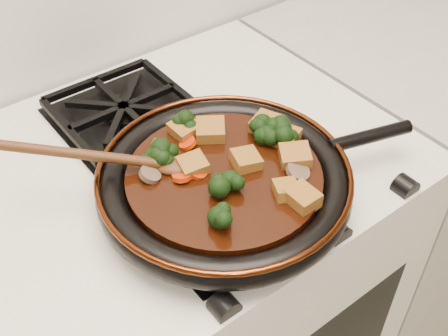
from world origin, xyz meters
TOP-DOWN VIEW (x-y plane):
  - stove at (0.00, 1.69)m, footprint 0.76×0.60m
  - burner_grate_front at (0.00, 1.55)m, footprint 0.23×0.23m
  - burner_grate_back at (0.00, 1.83)m, footprint 0.23×0.23m
  - skillet at (0.02, 1.56)m, footprint 0.49×0.37m
  - braising_sauce at (0.01, 1.56)m, footprint 0.28×0.28m
  - tofu_cube_0 at (0.13, 1.56)m, footprint 0.05×0.05m
  - tofu_cube_1 at (0.05, 1.64)m, footprint 0.06×0.06m
  - tofu_cube_2 at (0.05, 1.55)m, footprint 0.05×0.05m
  - tofu_cube_3 at (-0.02, 1.59)m, footprint 0.05×0.05m
  - tofu_cube_4 at (0.12, 1.59)m, footprint 0.05×0.05m
  - tofu_cube_5 at (0.13, 1.60)m, footprint 0.06×0.06m
  - tofu_cube_6 at (0.06, 1.47)m, footprint 0.05×0.05m
  - tofu_cube_7 at (0.11, 1.52)m, footprint 0.06×0.06m
  - tofu_cube_8 at (0.06, 1.45)m, footprint 0.04×0.04m
  - tofu_cube_9 at (0.02, 1.67)m, footprint 0.04×0.04m
  - broccoli_floret_0 at (0.11, 1.58)m, footprint 0.09×0.08m
  - broccoli_floret_1 at (0.13, 1.56)m, footprint 0.08×0.08m
  - broccoli_floret_2 at (-0.04, 1.48)m, footprint 0.08×0.08m
  - broccoli_floret_3 at (0.11, 1.59)m, footprint 0.09×0.09m
  - broccoli_floret_4 at (0.10, 1.58)m, footprint 0.08×0.07m
  - broccoli_floret_5 at (-0.01, 1.53)m, footprint 0.09×0.09m
  - broccoli_floret_6 at (-0.05, 1.63)m, footprint 0.08×0.07m
  - broccoli_floret_7 at (-0.04, 1.64)m, footprint 0.07×0.07m
  - broccoli_floret_8 at (0.01, 1.67)m, footprint 0.08×0.09m
  - carrot_coin_0 at (-0.02, 1.58)m, footprint 0.03×0.03m
  - carrot_coin_1 at (0.05, 1.63)m, footprint 0.03×0.03m
  - carrot_coin_2 at (-0.04, 1.59)m, footprint 0.03×0.03m
  - carrot_coin_3 at (0.01, 1.64)m, footprint 0.03×0.03m
  - mushroom_slice_0 at (0.10, 1.49)m, footprint 0.05×0.05m
  - mushroom_slice_1 at (-0.03, 1.66)m, footprint 0.04×0.04m
  - mushroom_slice_2 at (-0.08, 1.61)m, footprint 0.04×0.04m
  - wooden_spoon at (-0.09, 1.65)m, footprint 0.14×0.11m

SIDE VIEW (x-z plane):
  - stove at x=0.00m, z-range 0.00..0.90m
  - burner_grate_front at x=0.00m, z-range 0.90..0.93m
  - burner_grate_back at x=0.00m, z-range 0.90..0.93m
  - skillet at x=0.02m, z-range 0.92..0.97m
  - braising_sauce at x=0.01m, z-range 0.94..0.96m
  - carrot_coin_0 at x=-0.02m, z-range 0.95..0.97m
  - carrot_coin_1 at x=0.05m, z-range 0.96..0.97m
  - carrot_coin_2 at x=-0.04m, z-range 0.96..0.97m
  - carrot_coin_3 at x=0.01m, z-range 0.95..0.98m
  - mushroom_slice_0 at x=0.10m, z-range 0.95..0.98m
  - mushroom_slice_1 at x=-0.03m, z-range 0.95..0.98m
  - mushroom_slice_2 at x=-0.08m, z-range 0.96..0.98m
  - tofu_cube_6 at x=0.06m, z-range 0.95..0.98m
  - tofu_cube_4 at x=0.12m, z-range 0.96..0.98m
  - tofu_cube_2 at x=0.05m, z-range 0.95..0.98m
  - tofu_cube_3 at x=-0.02m, z-range 0.95..0.98m
  - tofu_cube_9 at x=0.02m, z-range 0.95..0.98m
  - tofu_cube_0 at x=0.13m, z-range 0.96..0.98m
  - tofu_cube_5 at x=0.13m, z-range 0.95..0.98m
  - tofu_cube_8 at x=0.06m, z-range 0.96..0.98m
  - tofu_cube_7 at x=0.11m, z-range 0.95..0.98m
  - tofu_cube_1 at x=0.05m, z-range 0.95..0.98m
  - broccoli_floret_6 at x=-0.05m, z-range 0.94..1.00m
  - broccoli_floret_3 at x=0.11m, z-range 0.94..1.00m
  - broccoli_floret_7 at x=-0.04m, z-range 0.93..1.00m
  - broccoli_floret_5 at x=-0.01m, z-range 0.94..1.00m
  - broccoli_floret_8 at x=0.01m, z-range 0.93..1.00m
  - broccoli_floret_2 at x=-0.04m, z-range 0.94..1.00m
  - broccoli_floret_4 at x=0.10m, z-range 0.94..1.00m
  - broccoli_floret_1 at x=0.13m, z-range 0.94..1.00m
  - broccoli_floret_0 at x=0.11m, z-range 0.93..1.01m
  - wooden_spoon at x=-0.09m, z-range 0.86..1.10m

